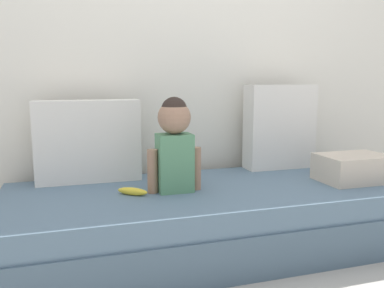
% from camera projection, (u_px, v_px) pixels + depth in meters
% --- Properties ---
extents(ground_plane, '(12.00, 12.00, 0.00)m').
position_uv_depth(ground_plane, '(209.00, 247.00, 2.23)').
color(ground_plane, '#B2ADA3').
extents(back_wall, '(5.49, 0.10, 2.34)m').
position_uv_depth(back_wall, '(181.00, 45.00, 2.60)').
color(back_wall, silver).
rests_on(back_wall, ground).
extents(couch, '(2.29, 0.90, 0.35)m').
position_uv_depth(couch, '(209.00, 218.00, 2.20)').
color(couch, '#495F70').
rests_on(couch, ground).
extents(throw_pillow_left, '(0.60, 0.16, 0.48)m').
position_uv_depth(throw_pillow_left, '(88.00, 141.00, 2.29)').
color(throw_pillow_left, silver).
rests_on(throw_pillow_left, couch).
extents(throw_pillow_right, '(0.47, 0.16, 0.56)m').
position_uv_depth(throw_pillow_right, '(280.00, 127.00, 2.65)').
color(throw_pillow_right, silver).
rests_on(throw_pillow_right, couch).
extents(toddler, '(0.30, 0.18, 0.50)m').
position_uv_depth(toddler, '(174.00, 142.00, 2.07)').
color(toddler, '#568E66').
rests_on(toddler, couch).
extents(banana, '(0.16, 0.14, 0.04)m').
position_uv_depth(banana, '(133.00, 191.00, 2.03)').
color(banana, yellow).
rests_on(banana, couch).
extents(folded_blanket, '(0.40, 0.28, 0.16)m').
position_uv_depth(folded_blanket, '(353.00, 168.00, 2.31)').
color(folded_blanket, beige).
rests_on(folded_blanket, couch).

